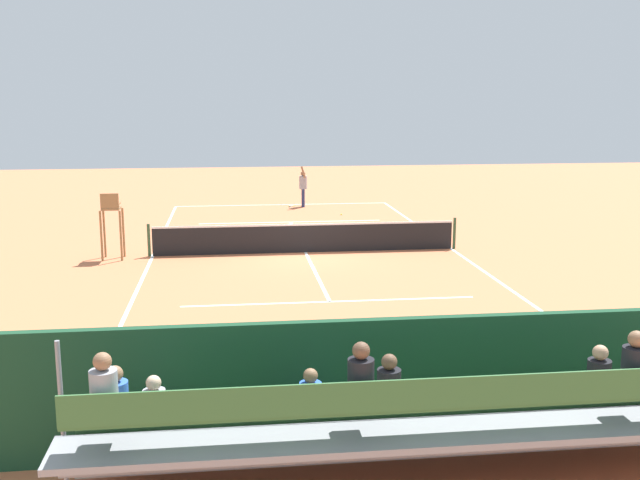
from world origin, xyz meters
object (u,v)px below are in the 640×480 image
at_px(equipment_bag, 488,413).
at_px(umpire_chair, 111,219).
at_px(courtside_bench, 595,382).
at_px(tennis_ball_near, 341,214).
at_px(bleacher_stand, 423,425).
at_px(tennis_racket, 291,206).
at_px(tennis_player, 303,185).
at_px(tennis_net, 305,238).

bearing_deg(equipment_bag, umpire_chair, -59.39).
relative_size(courtside_bench, tennis_ball_near, 27.27).
distance_m(umpire_chair, courtside_bench, 16.16).
xyz_separation_m(bleacher_stand, tennis_racket, (-0.45, -25.82, -0.97)).
bearing_deg(tennis_player, equipment_bag, 91.50).
bearing_deg(tennis_net, bleacher_stand, 89.81).
bearing_deg(umpire_chair, tennis_player, -124.25).
bearing_deg(tennis_ball_near, tennis_racket, -55.47).
relative_size(courtside_bench, equipment_bag, 2.00).
bearing_deg(tennis_player, bleacher_stand, 87.78).
xyz_separation_m(tennis_racket, tennis_ball_near, (-1.96, 2.84, 0.02)).
bearing_deg(equipment_bag, tennis_racket, -87.20).
height_order(courtside_bench, tennis_player, tennis_player).
distance_m(tennis_player, tennis_racket, 1.16).
height_order(tennis_net, tennis_racket, tennis_net).
distance_m(bleacher_stand, equipment_bag, 2.69).
xyz_separation_m(bleacher_stand, umpire_chair, (6.15, -15.11, 0.33)).
bearing_deg(bleacher_stand, courtside_bench, -148.41).
xyz_separation_m(courtside_bench, tennis_player, (2.46, -23.47, 0.46)).
bearing_deg(bleacher_stand, tennis_racket, -90.99).
relative_size(tennis_net, courtside_bench, 5.72).
height_order(tennis_net, courtside_bench, tennis_net).
relative_size(tennis_net, tennis_ball_near, 156.06).
height_order(tennis_net, tennis_ball_near, tennis_net).
xyz_separation_m(umpire_chair, equipment_bag, (-7.76, 13.11, -1.13)).
relative_size(umpire_chair, tennis_racket, 3.66).
bearing_deg(tennis_net, tennis_racket, -92.17).
xyz_separation_m(tennis_net, tennis_racket, (-0.39, -10.42, -0.49)).
distance_m(tennis_net, tennis_player, 10.25).
relative_size(equipment_bag, tennis_ball_near, 13.64).
relative_size(bleacher_stand, tennis_racket, 15.48).
xyz_separation_m(tennis_net, equipment_bag, (-1.56, 13.40, -0.32)).
relative_size(bleacher_stand, tennis_ball_near, 137.27).
xyz_separation_m(bleacher_stand, tennis_player, (-0.99, -25.59, 0.03)).
distance_m(tennis_net, umpire_chair, 6.26).
height_order(umpire_chair, tennis_player, umpire_chair).
bearing_deg(equipment_bag, tennis_ball_near, -92.16).
xyz_separation_m(tennis_player, tennis_racket, (0.54, -0.23, -1.00)).
bearing_deg(umpire_chair, tennis_ball_near, -137.38).
xyz_separation_m(courtside_bench, equipment_bag, (1.84, 0.13, -0.38)).
distance_m(bleacher_stand, tennis_racket, 25.84).
height_order(bleacher_stand, tennis_ball_near, bleacher_stand).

